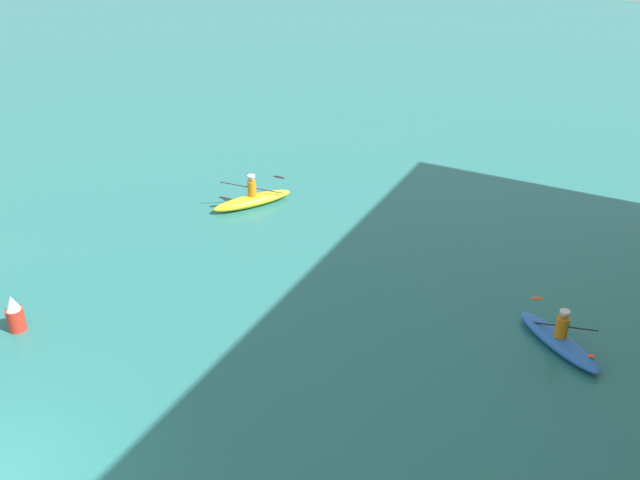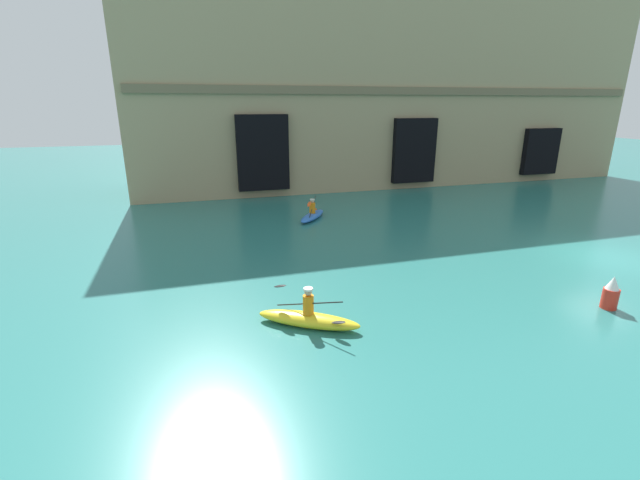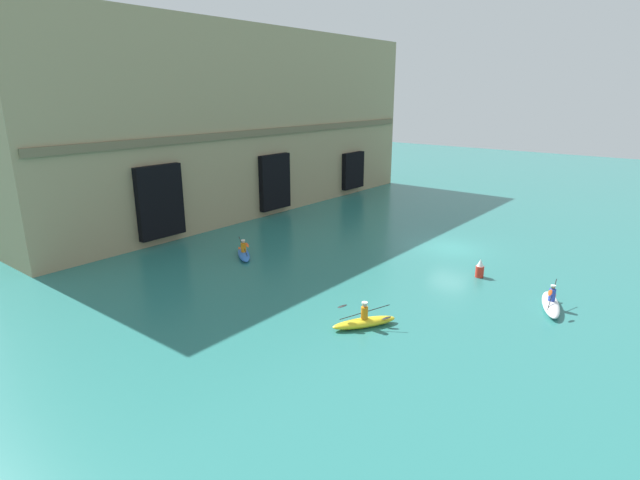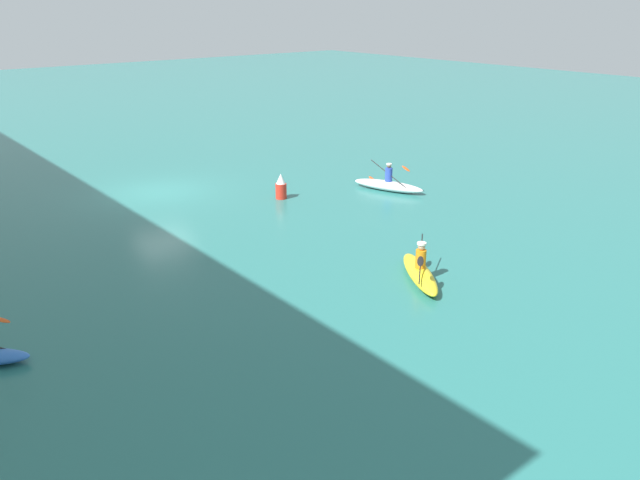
% 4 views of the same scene
% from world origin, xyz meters
% --- Properties ---
extents(kayak_blue, '(2.27, 2.69, 1.14)m').
position_xyz_m(kayak_blue, '(-9.91, 9.43, 0.23)').
color(kayak_blue, blue).
rests_on(kayak_blue, ground).
extents(kayak_yellow, '(2.88, 2.15, 1.18)m').
position_xyz_m(kayak_yellow, '(-13.25, -1.94, 0.25)').
color(kayak_yellow, yellow).
rests_on(kayak_yellow, ground).
extents(marker_buoy, '(0.46, 0.46, 1.05)m').
position_xyz_m(marker_buoy, '(-4.04, -3.54, 0.49)').
color(marker_buoy, red).
rests_on(marker_buoy, ground).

